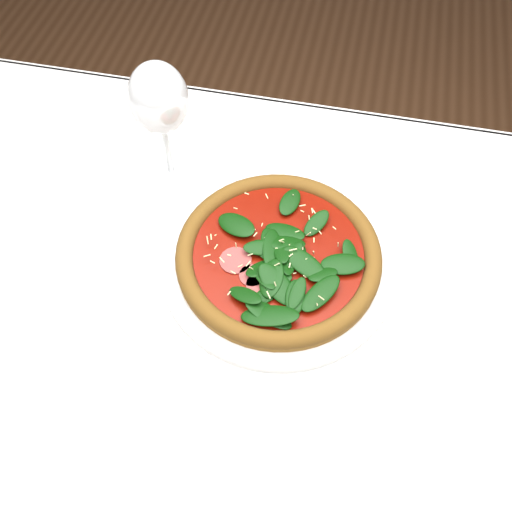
# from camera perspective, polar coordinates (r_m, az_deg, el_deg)

# --- Properties ---
(ground) EXTENTS (6.00, 6.00, 0.00)m
(ground) POSITION_cam_1_polar(r_m,az_deg,el_deg) (1.43, 1.47, -20.34)
(ground) COLOR brown
(ground) RESTS_ON ground
(dining_table) EXTENTS (1.21, 0.81, 0.75)m
(dining_table) POSITION_cam_1_polar(r_m,az_deg,el_deg) (0.82, 2.45, -9.59)
(dining_table) COLOR silver
(dining_table) RESTS_ON ground
(plate) EXTENTS (0.32, 0.32, 0.01)m
(plate) POSITION_cam_1_polar(r_m,az_deg,el_deg) (0.76, 2.22, -0.45)
(plate) COLOR silver
(plate) RESTS_ON dining_table
(pizza) EXTENTS (0.30, 0.30, 0.04)m
(pizza) POSITION_cam_1_polar(r_m,az_deg,el_deg) (0.75, 2.27, 0.31)
(pizza) COLOR #A17027
(pizza) RESTS_ON plate
(wine_glass) EXTENTS (0.08, 0.08, 0.19)m
(wine_glass) POSITION_cam_1_polar(r_m,az_deg,el_deg) (0.78, -9.69, 15.03)
(wine_glass) COLOR white
(wine_glass) RESTS_ON dining_table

